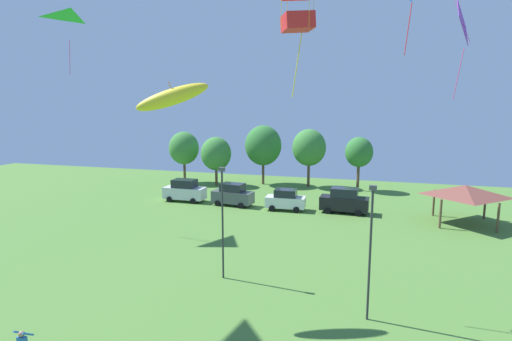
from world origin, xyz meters
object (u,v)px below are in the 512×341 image
object	(u,v)px
kite_flying_2	(462,24)
treeline_tree_4	(359,152)
parked_car_rightmost_in_row	(344,201)
park_pavilion	(465,191)
treeline_tree_1	(216,154)
treeline_tree_3	(309,148)
parked_car_leftmost	(185,191)
kite_flying_5	(298,6)
kite_flying_4	(72,22)
light_post_0	(370,246)
parked_car_third_from_left	(286,200)
treeline_tree_0	(184,148)
parked_car_second_from_left	(233,195)
kite_flying_6	(172,97)
light_post_1	(223,217)
treeline_tree_2	(263,145)

from	to	relation	value
kite_flying_2	treeline_tree_4	xyz separation A→B (m)	(-6.88, 22.14, -10.97)
parked_car_rightmost_in_row	park_pavilion	bearing A→B (deg)	-1.52
kite_flying_2	treeline_tree_1	bearing A→B (deg)	141.62
treeline_tree_3	treeline_tree_4	distance (m)	6.53
parked_car_leftmost	treeline_tree_1	size ratio (longest dim) A/B	0.71
kite_flying_5	parked_car_leftmost	size ratio (longest dim) A/B	1.25
kite_flying_4	light_post_0	distance (m)	29.98
parked_car_third_from_left	treeline_tree_0	world-z (taller)	treeline_tree_0
parked_car_second_from_left	treeline_tree_1	distance (m)	12.21
kite_flying_6	treeline_tree_4	world-z (taller)	kite_flying_6
parked_car_third_from_left	parked_car_rightmost_in_row	size ratio (longest dim) A/B	0.85
parked_car_second_from_left	kite_flying_5	bearing A→B (deg)	-54.46
kite_flying_2	kite_flying_4	world-z (taller)	kite_flying_4
treeline_tree_3	kite_flying_6	bearing A→B (deg)	-93.11
kite_flying_2	treeline_tree_1	xyz separation A→B (m)	(-25.60, 20.28, -11.55)
kite_flying_2	parked_car_leftmost	size ratio (longest dim) A/B	1.40
kite_flying_6	light_post_1	distance (m)	8.04
kite_flying_6	light_post_0	world-z (taller)	kite_flying_6
parked_car_third_from_left	treeline_tree_4	world-z (taller)	treeline_tree_4
kite_flying_6	parked_car_rightmost_in_row	bearing A→B (deg)	70.83
park_pavilion	parked_car_third_from_left	bearing A→B (deg)	179.46
light_post_0	parked_car_leftmost	bearing A→B (deg)	134.57
treeline_tree_0	kite_flying_5	bearing A→B (deg)	-53.84
kite_flying_4	kite_flying_2	bearing A→B (deg)	1.10
kite_flying_4	light_post_1	xyz separation A→B (m)	(16.06, -7.05, -13.75)
park_pavilion	kite_flying_4	bearing A→B (deg)	-162.70
kite_flying_5	parked_car_second_from_left	bearing A→B (deg)	119.09
treeline_tree_2	treeline_tree_3	xyz separation A→B (m)	(6.32, 0.02, -0.12)
light_post_1	treeline_tree_3	distance (m)	30.53
treeline_tree_0	treeline_tree_4	distance (m)	23.78
kite_flying_4	treeline_tree_2	xyz separation A→B (m)	(10.24, 23.43, -12.27)
kite_flying_2	park_pavilion	size ratio (longest dim) A/B	1.13
park_pavilion	treeline_tree_1	world-z (taller)	treeline_tree_1
light_post_0	treeline_tree_3	xyz separation A→B (m)	(-8.24, 33.08, 1.42)
kite_flying_4	treeline_tree_3	size ratio (longest dim) A/B	0.62
treeline_tree_4	parked_car_third_from_left	bearing A→B (deg)	-118.88
kite_flying_6	treeline_tree_4	distance (m)	34.70
parked_car_leftmost	parked_car_third_from_left	xyz separation A→B (m)	(11.84, -0.65, -0.14)
treeline_tree_0	kite_flying_2	bearing A→B (deg)	-34.16
parked_car_leftmost	parked_car_second_from_left	distance (m)	5.93
kite_flying_5	parked_car_third_from_left	distance (m)	23.88
kite_flying_4	light_post_1	world-z (taller)	kite_flying_4
park_pavilion	treeline_tree_0	xyz separation A→B (m)	(-33.63, 11.10, 1.83)
kite_flying_5	light_post_1	size ratio (longest dim) A/B	0.84
parked_car_second_from_left	light_post_0	size ratio (longest dim) A/B	0.67
parked_car_rightmost_in_row	parked_car_second_from_left	bearing A→B (deg)	-175.94
kite_flying_5	light_post_0	bearing A→B (deg)	-22.41
kite_flying_6	treeline_tree_0	bearing A→B (deg)	115.90
parked_car_leftmost	light_post_0	size ratio (longest dim) A/B	0.68
kite_flying_6	light_post_0	xyz separation A→B (m)	(10.08, 0.78, -7.24)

